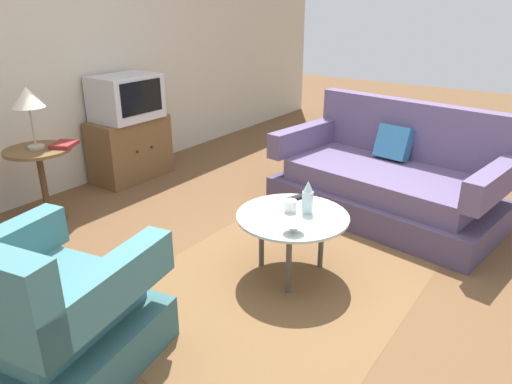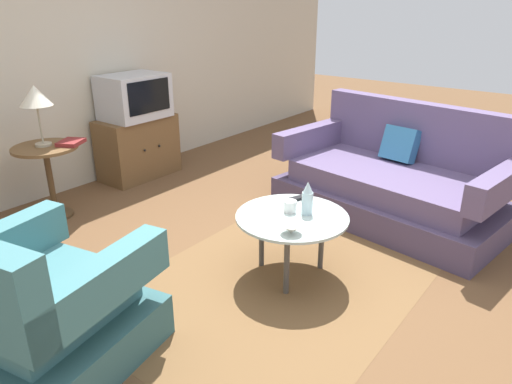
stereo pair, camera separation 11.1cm
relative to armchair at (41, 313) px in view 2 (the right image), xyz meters
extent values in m
plane|color=brown|center=(1.48, -0.47, -0.30)|extent=(16.00, 16.00, 0.00)
cube|color=#BCB29E|center=(1.48, 2.11, 1.05)|extent=(9.00, 0.12, 2.70)
cube|color=brown|center=(1.44, -0.51, -0.30)|extent=(2.50, 1.59, 0.00)
cube|color=#325C60|center=(0.05, 0.01, -0.18)|extent=(1.00, 1.00, 0.24)
cube|color=#3D7075|center=(0.05, 0.01, 0.03)|extent=(0.81, 0.70, 0.18)
cube|color=#3D7075|center=(0.12, -0.34, 0.23)|extent=(0.86, 0.30, 0.21)
cube|color=#4B3E5C|center=(2.69, -0.66, -0.18)|extent=(1.21, 1.94, 0.24)
cube|color=#5B4C70|center=(2.69, -0.66, 0.03)|extent=(1.03, 1.64, 0.18)
cube|color=#5B4C70|center=(3.09, -0.72, 0.37)|extent=(0.40, 1.82, 0.49)
cube|color=#5B4C70|center=(2.81, 0.17, 0.23)|extent=(0.97, 0.28, 0.22)
cube|color=#5B4C70|center=(2.57, -1.49, 0.23)|extent=(0.97, 0.28, 0.22)
cube|color=teal|center=(2.97, -0.60, 0.26)|extent=(0.24, 0.31, 0.31)
cylinder|color=#B2C6C1|center=(1.44, -0.51, 0.12)|extent=(0.73, 0.73, 0.02)
cylinder|color=#4C4742|center=(1.41, -0.29, -0.09)|extent=(0.04, 0.04, 0.41)
cylinder|color=#4C4742|center=(1.24, -0.61, -0.09)|extent=(0.04, 0.04, 0.41)
cylinder|color=#4C4742|center=(1.63, -0.63, -0.09)|extent=(0.04, 0.04, 0.41)
cylinder|color=brown|center=(0.99, 1.59, 0.31)|extent=(0.51, 0.51, 0.02)
cylinder|color=#47311C|center=(0.99, 1.59, 0.00)|extent=(0.05, 0.05, 0.59)
cylinder|color=#47311C|center=(0.99, 1.59, -0.29)|extent=(0.28, 0.28, 0.02)
cube|color=brown|center=(2.09, 1.80, 0.01)|extent=(0.78, 0.41, 0.62)
sphere|color=black|center=(1.99, 1.58, 0.04)|extent=(0.02, 0.02, 0.02)
sphere|color=black|center=(2.18, 1.58, 0.04)|extent=(0.02, 0.02, 0.02)
cube|color=#B7B7BC|center=(2.09, 1.79, 0.53)|extent=(0.62, 0.45, 0.43)
cube|color=black|center=(2.09, 1.56, 0.56)|extent=(0.49, 0.01, 0.31)
cylinder|color=#9E937A|center=(1.00, 1.61, 0.33)|extent=(0.13, 0.13, 0.02)
cylinder|color=#9E937A|center=(1.00, 1.61, 0.49)|extent=(0.02, 0.02, 0.31)
cone|color=beige|center=(1.00, 1.61, 0.72)|extent=(0.25, 0.25, 0.16)
cylinder|color=silver|center=(1.52, -0.57, 0.21)|extent=(0.07, 0.07, 0.15)
cone|color=silver|center=(1.52, -0.57, 0.32)|extent=(0.07, 0.07, 0.07)
cylinder|color=white|center=(1.48, -0.47, 0.17)|extent=(0.08, 0.08, 0.08)
torus|color=white|center=(1.53, -0.47, 0.17)|extent=(0.06, 0.01, 0.06)
cone|color=silver|center=(1.23, -0.64, 0.16)|extent=(0.13, 0.13, 0.06)
cube|color=black|center=(1.68, -0.39, 0.14)|extent=(0.15, 0.09, 0.02)
cube|color=maroon|center=(1.16, 1.46, 0.33)|extent=(0.26, 0.24, 0.03)
camera|label=1|loc=(-0.95, -1.91, 1.41)|focal=33.24mm
camera|label=2|loc=(-0.88, -1.99, 1.41)|focal=33.24mm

